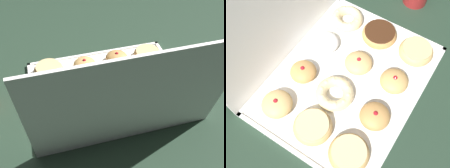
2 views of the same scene
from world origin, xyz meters
The scene contains 15 objects.
ground_plane centered at (0.00, 0.00, 0.00)m, with size 3.00×3.00×0.00m, color #233828.
donut_box centered at (0.00, 0.00, 0.01)m, with size 0.56×0.43×0.01m.
box_lid_open centered at (0.00, 0.26, 0.19)m, with size 0.56×0.39×0.01m, color white.
glazed_ring_donut_0 centered at (-0.20, -0.12, 0.03)m, with size 0.11×0.11×0.04m.
jelly_filled_donut_1 centered at (-0.07, -0.13, 0.03)m, with size 0.09×0.09×0.05m.
jelly_filled_donut_2 centered at (0.06, -0.13, 0.03)m, with size 0.09×0.09×0.05m.
glazed_ring_donut_3 centered at (0.20, -0.13, 0.03)m, with size 0.11×0.11×0.04m.
glazed_ring_donut_4 centered at (-0.19, 0.00, 0.03)m, with size 0.11×0.11×0.04m.
cruller_donut_5 centered at (-0.07, 0.01, 0.03)m, with size 0.12×0.12×0.04m.
jelly_filled_donut_6 centered at (0.06, 0.00, 0.03)m, with size 0.09×0.09×0.05m.
chocolate_frosted_donut_7 centered at (0.20, 0.00, 0.03)m, with size 0.12×0.12×0.04m.
jelly_filled_donut_8 centered at (-0.19, 0.13, 0.03)m, with size 0.09×0.09×0.05m.
jelly_filled_donut_9 centered at (-0.06, 0.13, 0.03)m, with size 0.08×0.08×0.05m.
powdered_filled_donut_10 centered at (0.07, 0.13, 0.03)m, with size 0.09×0.09×0.04m.
cruller_donut_11 centered at (0.20, 0.13, 0.03)m, with size 0.11×0.11×0.03m.
Camera 1 is at (0.19, 0.73, 0.75)m, focal length 45.93 mm.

